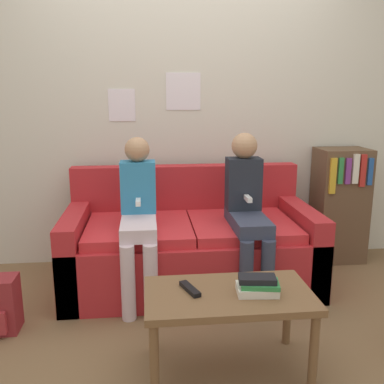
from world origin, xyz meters
TOP-DOWN VIEW (x-y plane):
  - ground_plane at (0.00, 0.00)m, footprint 10.00×10.00m
  - wall_back at (-0.00, 1.10)m, footprint 8.00×0.06m
  - couch at (0.00, 0.56)m, footprint 1.78×0.89m
  - coffee_table at (0.08, -0.50)m, footprint 0.83×0.47m
  - person_left at (-0.37, 0.35)m, footprint 0.24×0.60m
  - person_right at (0.38, 0.36)m, footprint 0.24×0.60m
  - tv_remote at (-0.11, -0.47)m, footprint 0.10×0.17m
  - book_stack at (0.22, -0.53)m, footprint 0.22×0.16m
  - bookshelf at (1.30, 0.89)m, footprint 0.41×0.34m

SIDE VIEW (x-z plane):
  - ground_plane at x=0.00m, z-range 0.00..0.00m
  - couch at x=0.00m, z-range -0.13..0.70m
  - coffee_table at x=0.08m, z-range 0.16..0.58m
  - tv_remote at x=-0.11m, z-range 0.43..0.45m
  - book_stack at x=0.22m, z-range 0.42..0.51m
  - bookshelf at x=1.30m, z-range 0.00..0.95m
  - person_left at x=-0.37m, z-range 0.07..1.17m
  - person_right at x=0.38m, z-range 0.07..1.19m
  - wall_back at x=0.00m, z-range 0.00..2.60m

